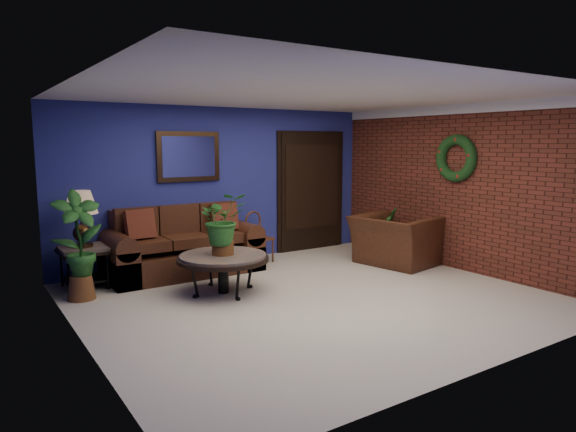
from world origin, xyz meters
TOP-DOWN VIEW (x-y plane):
  - floor at (0.00, 0.00)m, footprint 5.50×5.50m
  - wall_back at (0.00, 2.50)m, footprint 5.50×0.04m
  - wall_left at (-2.75, 0.00)m, footprint 0.04×5.00m
  - wall_right_brick at (2.75, 0.00)m, footprint 0.04×5.00m
  - ceiling at (0.00, 0.00)m, footprint 5.50×5.00m
  - crown_molding at (2.72, 0.00)m, footprint 0.03×5.00m
  - wall_mirror at (-0.60, 2.46)m, footprint 1.02×0.06m
  - closet_door at (1.75, 2.47)m, footprint 1.44×0.06m
  - wreath at (2.69, 0.05)m, footprint 0.16×0.72m
  - sofa at (-0.90, 2.08)m, footprint 2.24×0.97m
  - coffee_table at (-0.85, 0.81)m, footprint 1.18×1.18m
  - end_table at (-2.30, 2.05)m, footprint 0.61×0.61m
  - table_lamp at (-2.30, 2.05)m, footprint 0.43×0.43m
  - side_chair at (0.41, 2.11)m, footprint 0.42×0.42m
  - armchair at (2.15, 0.73)m, footprint 1.25×1.37m
  - coffee_plant at (-0.85, 0.81)m, footprint 0.64×0.57m
  - floor_plant at (2.35, 1.12)m, footprint 0.40×0.33m
  - tall_plant at (-2.45, 1.53)m, footprint 0.63×0.46m

SIDE VIEW (x-z plane):
  - floor at x=0.00m, z-range 0.00..0.00m
  - sofa at x=-0.90m, z-range -0.17..0.83m
  - armchair at x=2.15m, z-range 0.00..0.78m
  - end_table at x=-2.30m, z-range 0.15..0.71m
  - coffee_table at x=-0.85m, z-range 0.20..0.70m
  - floor_plant at x=2.35m, z-range 0.02..0.89m
  - side_chair at x=0.41m, z-range 0.05..0.88m
  - tall_plant at x=-2.45m, z-range 0.05..1.42m
  - coffee_plant at x=-0.85m, z-range 0.55..1.35m
  - table_lamp at x=-2.30m, z-range 0.67..1.39m
  - closet_door at x=1.75m, z-range -0.04..2.14m
  - wall_back at x=0.00m, z-range 0.00..2.50m
  - wall_left at x=-2.75m, z-range 0.00..2.50m
  - wall_right_brick at x=2.75m, z-range 0.00..2.50m
  - wreath at x=2.69m, z-range 1.34..2.06m
  - wall_mirror at x=-0.60m, z-range 1.33..2.10m
  - crown_molding at x=2.72m, z-range 2.36..2.50m
  - ceiling at x=0.00m, z-range 2.49..2.51m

